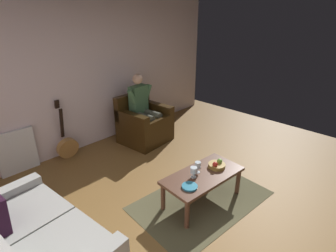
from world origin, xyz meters
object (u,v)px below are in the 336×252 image
Objects in this scene: person_seated at (144,107)px; fruit_bowl at (217,165)px; wine_glass_near at (194,171)px; coffee_table at (203,178)px; couch at (32,252)px; wine_glass_far at (198,166)px; decorative_dish at (190,187)px; armchair at (144,125)px; guitar at (67,146)px.

person_seated is 2.00m from fruit_bowl.
person_seated is at bearing -113.87° from wine_glass_near.
person_seated is 2.05m from coffee_table.
wine_glass_near is 0.63× the size of fruit_bowl.
couch is 7.19× the size of fruit_bowl.
couch is 1.91m from wine_glass_near.
wine_glass_far is at bearing 63.89° from person_seated.
decorative_dish is (1.02, 1.96, -0.26)m from person_seated.
fruit_bowl is at bearing 168.94° from wine_glass_near.
coffee_table is 0.18m from wine_glass_far.
armchair is 2.04m from coffee_table.
wine_glass_near is 0.75× the size of decorative_dish.
fruit_bowl is at bearing 72.74° from armchair.
coffee_table is at bearing 105.73° from guitar.
guitar is (-1.33, -1.95, -0.12)m from couch.
couch is 1.61× the size of guitar.
wine_glass_far is 0.80× the size of decorative_dish.
guitar is 2.41m from wine_glass_far.
wine_glass_near is 0.41m from fruit_bowl.
couch is at bearing -10.08° from wine_glass_far.
wine_glass_far is at bearing 75.11° from couch.
wine_glass_far is 0.36m from decorative_dish.
wine_glass_near is at bearing -11.06° from fruit_bowl.
person_seated is at bearing 90.00° from armchair.
decorative_dish is (-1.66, 0.49, 0.09)m from couch.
wine_glass_far is 0.67× the size of fruit_bowl.
fruit_bowl is at bearing 72.61° from person_seated.
decorative_dish is at bearing 57.36° from person_seated.
armchair is 0.80× the size of coffee_table.
coffee_table is 7.92× the size of wine_glass_near.
couch is at bearing 23.96° from armchair.
armchair is at bearing 114.26° from couch.
couch reaches higher than decorative_dish.
couch is at bearing -16.31° from decorative_dish.
couch is (2.68, 1.49, 0.00)m from armchair.
armchair is 2.23m from decorative_dish.
guitar is 5.33× the size of decorative_dish.
decorative_dish is (-0.33, 2.43, 0.21)m from guitar.
guitar is at bearing -74.12° from wine_glass_far.
guitar is at bearing -74.27° from coffee_table.
person_seated is 0.79× the size of couch.
armchair reaches higher than coffee_table.
armchair is 0.70× the size of person_seated.
coffee_table is 1.11× the size of guitar.
couch reaches higher than wine_glass_far.
person_seated is at bearing -102.28° from fruit_bowl.
wine_glass_far is (0.70, 1.83, -0.18)m from person_seated.
armchair is 0.55× the size of couch.
couch is 1.45× the size of coffee_table.
fruit_bowl is (-0.28, 0.11, -0.07)m from wine_glass_far.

